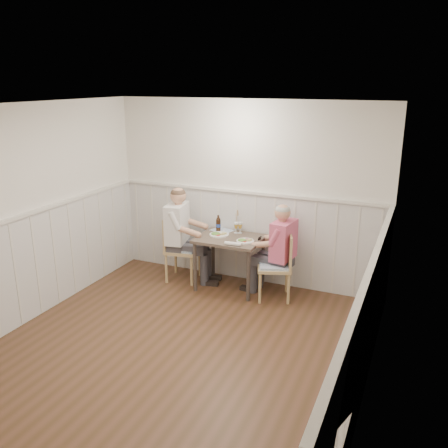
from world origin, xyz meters
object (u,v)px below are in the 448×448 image
man_in_pink (280,258)px  beer_bottle (218,224)px  dining_table (230,244)px  diner_cream (180,242)px  chair_right (279,263)px  chair_left (179,246)px  grass_vase (236,221)px

man_in_pink → beer_bottle: 1.04m
dining_table → diner_cream: diner_cream is taller
dining_table → beer_bottle: beer_bottle is taller
man_in_pink → diner_cream: diner_cream is taller
dining_table → man_in_pink: man_in_pink is taller
chair_right → chair_left: 1.53m
man_in_pink → beer_bottle: (-0.98, 0.15, 0.31)m
man_in_pink → diner_cream: 1.49m
dining_table → man_in_pink: (0.73, 0.02, -0.10)m
grass_vase → diner_cream: bearing=-155.2°
diner_cream → beer_bottle: size_ratio=5.79×
diner_cream → grass_vase: diner_cream is taller
beer_bottle → man_in_pink: bearing=-8.9°
man_in_pink → grass_vase: bearing=159.3°
chair_right → diner_cream: size_ratio=0.65×
dining_table → grass_vase: 0.40m
grass_vase → beer_bottle: bearing=-148.9°
chair_left → chair_right: bearing=-1.4°
dining_table → chair_right: bearing=-4.0°
beer_bottle → dining_table: bearing=-34.7°
man_in_pink → grass_vase: size_ratio=3.95×
diner_cream → grass_vase: size_ratio=4.26×
chair_right → diner_cream: bearing=179.3°
chair_right → dining_table: bearing=176.0°
chair_right → grass_vase: size_ratio=2.77×
dining_table → beer_bottle: bearing=145.3°
dining_table → beer_bottle: (-0.25, 0.17, 0.21)m
chair_left → beer_bottle: size_ratio=3.90×
beer_bottle → diner_cream: bearing=-158.1°
dining_table → chair_right: 0.74m
chair_left → beer_bottle: beer_bottle is taller
grass_vase → dining_table: bearing=-84.1°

